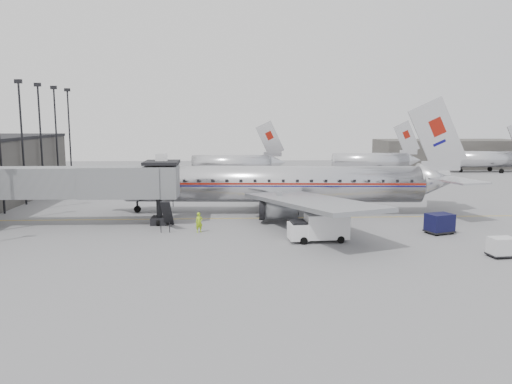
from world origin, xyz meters
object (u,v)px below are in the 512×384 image
baggage_cart_white (502,247)px  baggage_cart_navy (440,223)px  airliner (280,184)px  service_van (319,227)px  ramp_worker (199,222)px

baggage_cart_white → baggage_cart_navy: bearing=95.1°
baggage_cart_white → airliner: bearing=123.3°
baggage_cart_navy → baggage_cart_white: (1.54, -8.01, -0.18)m
baggage_cart_navy → service_van: bearing=172.7°
baggage_cart_navy → airliner: bearing=122.6°
service_van → baggage_cart_white: bearing=-27.2°
airliner → baggage_cart_navy: 17.76m
service_van → ramp_worker: bearing=155.2°
baggage_cart_navy → baggage_cart_white: 8.16m
airliner → baggage_cart_navy: airliner is taller
airliner → ramp_worker: size_ratio=21.82×
ramp_worker → baggage_cart_white: bearing=-43.6°
service_van → baggage_cart_navy: (11.68, 2.42, -0.28)m
airliner → baggage_cart_navy: (13.80, -10.94, -2.29)m
airliner → service_van: airliner is taller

